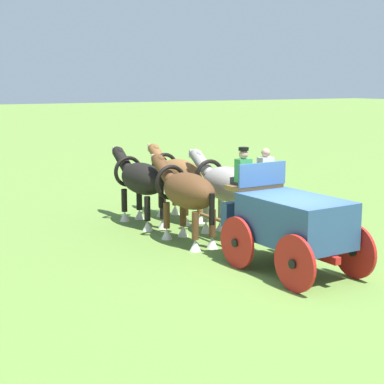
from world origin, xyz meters
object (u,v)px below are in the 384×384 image
object	(u,v)px
draft_horse_rear_off	(226,186)
draft_horse_lead_near	(141,180)
draft_horse_rear_near	(186,192)
show_wagon	(290,220)
draft_horse_lead_off	(178,176)

from	to	relation	value
draft_horse_rear_off	draft_horse_lead_near	bearing A→B (deg)	28.94
draft_horse_rear_near	draft_horse_lead_near	xyz separation A→B (m)	(2.60, 0.11, -0.02)
draft_horse_lead_near	show_wagon	bearing A→B (deg)	-171.43
show_wagon	draft_horse_rear_near	bearing A→B (deg)	13.19
draft_horse_rear_near	draft_horse_lead_off	xyz separation A→B (m)	(2.65, -1.19, 0.00)
draft_horse_rear_near	draft_horse_rear_off	distance (m)	1.30
draft_horse_lead_near	draft_horse_rear_near	bearing A→B (deg)	-177.60
draft_horse_lead_off	draft_horse_rear_off	bearing A→B (deg)	-177.60
show_wagon	draft_horse_rear_near	size ratio (longest dim) A/B	1.74
show_wagon	draft_horse_lead_off	size ratio (longest dim) A/B	1.71
show_wagon	draft_horse_lead_near	distance (m)	6.05
draft_horse_rear_off	draft_horse_lead_near	xyz separation A→B (m)	(2.55, 1.41, -0.07)
draft_horse_rear_off	draft_horse_lead_off	size ratio (longest dim) A/B	1.00
draft_horse_rear_near	draft_horse_lead_off	distance (m)	2.91
show_wagon	draft_horse_rear_near	xyz separation A→B (m)	(3.38, 0.79, 0.19)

